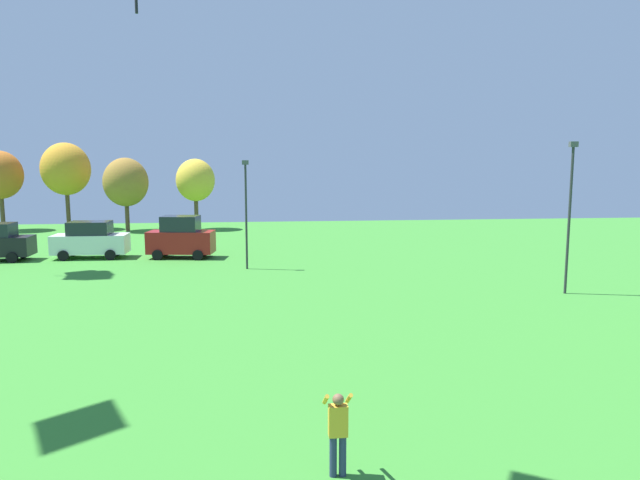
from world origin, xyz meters
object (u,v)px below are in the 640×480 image
at_px(person_standing_near_foreground, 338,429).
at_px(treeline_tree_2, 126,182).
at_px(parked_car_second_from_left, 91,240).
at_px(treeline_tree_0, 0,175).
at_px(treeline_tree_3, 195,180).
at_px(treeline_tree_1, 66,169).
at_px(parked_car_third_from_left, 181,238).
at_px(light_post_1, 570,210).
at_px(light_post_0, 246,208).

xyz_separation_m(person_standing_near_foreground, treeline_tree_2, (-12.72, 40.93, 3.30)).
distance_m(parked_car_second_from_left, treeline_tree_0, 20.28).
bearing_deg(treeline_tree_3, treeline_tree_1, 174.38).
distance_m(parked_car_second_from_left, treeline_tree_2, 14.86).
bearing_deg(parked_car_second_from_left, treeline_tree_1, 111.61).
relative_size(parked_car_third_from_left, treeline_tree_2, 0.66).
bearing_deg(treeline_tree_2, treeline_tree_0, 172.03).
distance_m(parked_car_second_from_left, parked_car_third_from_left, 5.62).
distance_m(parked_car_third_from_left, treeline_tree_2, 16.67).
relative_size(parked_car_third_from_left, treeline_tree_0, 0.60).
height_order(parked_car_second_from_left, light_post_1, light_post_1).
height_order(parked_car_second_from_left, treeline_tree_3, treeline_tree_3).
relative_size(person_standing_near_foreground, treeline_tree_3, 0.27).
bearing_deg(treeline_tree_1, light_post_1, -43.16).
distance_m(parked_car_second_from_left, light_post_1, 27.35).
height_order(parked_car_third_from_left, light_post_1, light_post_1).
bearing_deg(light_post_1, treeline_tree_3, 124.95).
bearing_deg(treeline_tree_0, parked_car_second_from_left, -53.52).
bearing_deg(treeline_tree_1, parked_car_second_from_left, -68.50).
distance_m(treeline_tree_1, treeline_tree_2, 5.81).
relative_size(treeline_tree_0, treeline_tree_1, 0.91).
bearing_deg(treeline_tree_0, treeline_tree_1, 1.73).
distance_m(parked_car_third_from_left, treeline_tree_0, 24.33).
relative_size(parked_car_second_from_left, treeline_tree_3, 0.71).
bearing_deg(treeline_tree_1, person_standing_near_foreground, -66.91).
xyz_separation_m(parked_car_third_from_left, treeline_tree_2, (-6.52, 15.05, 2.96)).
height_order(parked_car_second_from_left, treeline_tree_0, treeline_tree_0).
distance_m(person_standing_near_foreground, treeline_tree_2, 42.99).
bearing_deg(parked_car_third_from_left, light_post_0, -37.71).
bearing_deg(treeline_tree_2, parked_car_third_from_left, -66.58).
xyz_separation_m(light_post_0, light_post_1, (14.47, -7.70, 0.40)).
bearing_deg(treeline_tree_2, person_standing_near_foreground, -72.74).
distance_m(person_standing_near_foreground, parked_car_second_from_left, 28.93).
xyz_separation_m(treeline_tree_2, treeline_tree_3, (5.86, 0.58, 0.13)).
xyz_separation_m(light_post_0, treeline_tree_3, (-4.79, 19.86, 0.95)).
xyz_separation_m(parked_car_second_from_left, treeline_tree_0, (-11.86, 16.03, 3.71)).
height_order(person_standing_near_foreground, treeline_tree_2, treeline_tree_2).
bearing_deg(parked_car_third_from_left, treeline_tree_3, 100.31).
bearing_deg(treeline_tree_1, parked_car_third_from_left, -54.45).
bearing_deg(parked_car_second_from_left, treeline_tree_3, 72.02).
relative_size(person_standing_near_foreground, light_post_0, 0.28).
bearing_deg(light_post_1, treeline_tree_2, 132.96).
bearing_deg(treeline_tree_1, treeline_tree_0, -178.27).
distance_m(parked_car_third_from_left, light_post_1, 22.24).
relative_size(person_standing_near_foreground, light_post_1, 0.24).
relative_size(treeline_tree_1, treeline_tree_2, 1.21).
height_order(person_standing_near_foreground, light_post_0, light_post_0).
relative_size(light_post_0, light_post_1, 0.88).
bearing_deg(treeline_tree_2, treeline_tree_1, 162.72).
bearing_deg(light_post_0, parked_car_second_from_left, 153.86).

